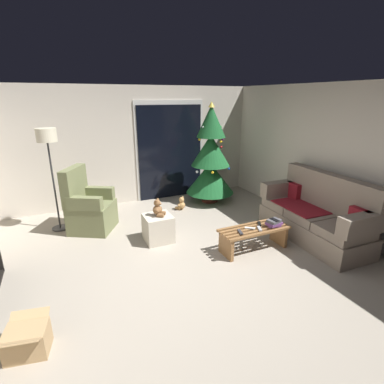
{
  "coord_description": "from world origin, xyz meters",
  "views": [
    {
      "loc": [
        -1.41,
        -3.25,
        2.27
      ],
      "look_at": [
        0.4,
        0.7,
        0.85
      ],
      "focal_mm": 27.41,
      "sensor_mm": 36.0,
      "label": 1
    }
  ],
  "objects_px": {
    "remote_white": "(250,228)",
    "armchair": "(89,208)",
    "ottoman": "(158,228)",
    "remote_graphite": "(240,232)",
    "couch": "(316,216)",
    "cell_phone": "(275,220)",
    "book_stack": "(274,223)",
    "christmas_tree": "(210,160)",
    "cardboard_box_open_near_shelf": "(27,341)",
    "teddy_bear_honey_by_tree": "(181,204)",
    "remote_black": "(259,224)",
    "teddy_bear_chestnut": "(158,209)",
    "coffee_table": "(254,235)",
    "floor_lamp": "(48,145)",
    "remote_silver": "(259,229)"
  },
  "relations": [
    {
      "from": "remote_black",
      "to": "teddy_bear_chestnut",
      "type": "distance_m",
      "value": 1.62
    },
    {
      "from": "remote_black",
      "to": "remote_white",
      "type": "relative_size",
      "value": 1.0
    },
    {
      "from": "floor_lamp",
      "to": "teddy_bear_chestnut",
      "type": "bearing_deg",
      "value": -38.34
    },
    {
      "from": "floor_lamp",
      "to": "ottoman",
      "type": "bearing_deg",
      "value": -38.35
    },
    {
      "from": "cell_phone",
      "to": "floor_lamp",
      "type": "distance_m",
      "value": 3.84
    },
    {
      "from": "remote_white",
      "to": "armchair",
      "type": "xyz_separation_m",
      "value": [
        -2.12,
        1.82,
        0.02
      ]
    },
    {
      "from": "cardboard_box_open_near_shelf",
      "to": "teddy_bear_chestnut",
      "type": "bearing_deg",
      "value": 42.04
    },
    {
      "from": "ottoman",
      "to": "teddy_bear_honey_by_tree",
      "type": "bearing_deg",
      "value": 52.07
    },
    {
      "from": "couch",
      "to": "floor_lamp",
      "type": "height_order",
      "value": "floor_lamp"
    },
    {
      "from": "couch",
      "to": "christmas_tree",
      "type": "distance_m",
      "value": 2.51
    },
    {
      "from": "book_stack",
      "to": "teddy_bear_honey_by_tree",
      "type": "xyz_separation_m",
      "value": [
        -0.67,
        2.1,
        -0.3
      ]
    },
    {
      "from": "remote_black",
      "to": "teddy_bear_chestnut",
      "type": "relative_size",
      "value": 0.55
    },
    {
      "from": "coffee_table",
      "to": "cardboard_box_open_near_shelf",
      "type": "height_order",
      "value": "coffee_table"
    },
    {
      "from": "remote_black",
      "to": "cardboard_box_open_near_shelf",
      "type": "xyz_separation_m",
      "value": [
        -3.19,
        -0.81,
        -0.24
      ]
    },
    {
      "from": "book_stack",
      "to": "armchair",
      "type": "distance_m",
      "value": 3.15
    },
    {
      "from": "coffee_table",
      "to": "teddy_bear_honey_by_tree",
      "type": "height_order",
      "value": "coffee_table"
    },
    {
      "from": "armchair",
      "to": "cardboard_box_open_near_shelf",
      "type": "distance_m",
      "value": 2.7
    },
    {
      "from": "couch",
      "to": "cardboard_box_open_near_shelf",
      "type": "height_order",
      "value": "couch"
    },
    {
      "from": "book_stack",
      "to": "christmas_tree",
      "type": "distance_m",
      "value": 2.38
    },
    {
      "from": "remote_black",
      "to": "teddy_bear_chestnut",
      "type": "bearing_deg",
      "value": 0.13
    },
    {
      "from": "armchair",
      "to": "christmas_tree",
      "type": "bearing_deg",
      "value": 9.15
    },
    {
      "from": "coffee_table",
      "to": "remote_graphite",
      "type": "bearing_deg",
      "value": -170.18
    },
    {
      "from": "book_stack",
      "to": "teddy_bear_honey_by_tree",
      "type": "bearing_deg",
      "value": 107.69
    },
    {
      "from": "ottoman",
      "to": "floor_lamp",
      "type": "bearing_deg",
      "value": 141.65
    },
    {
      "from": "floor_lamp",
      "to": "book_stack",
      "type": "bearing_deg",
      "value": -35.38
    },
    {
      "from": "coffee_table",
      "to": "remote_silver",
      "type": "distance_m",
      "value": 0.16
    },
    {
      "from": "remote_black",
      "to": "book_stack",
      "type": "height_order",
      "value": "book_stack"
    },
    {
      "from": "remote_white",
      "to": "floor_lamp",
      "type": "bearing_deg",
      "value": -90.77
    },
    {
      "from": "couch",
      "to": "cell_phone",
      "type": "xyz_separation_m",
      "value": [
        -0.87,
        0.0,
        0.08
      ]
    },
    {
      "from": "remote_white",
      "to": "armchair",
      "type": "bearing_deg",
      "value": -93.04
    },
    {
      "from": "couch",
      "to": "remote_silver",
      "type": "xyz_separation_m",
      "value": [
        -1.13,
        0.02,
        -0.02
      ]
    },
    {
      "from": "armchair",
      "to": "remote_white",
      "type": "bearing_deg",
      "value": -40.57
    },
    {
      "from": "cell_phone",
      "to": "book_stack",
      "type": "bearing_deg",
      "value": 60.07
    },
    {
      "from": "ottoman",
      "to": "teddy_bear_chestnut",
      "type": "bearing_deg",
      "value": -36.12
    },
    {
      "from": "coffee_table",
      "to": "remote_silver",
      "type": "xyz_separation_m",
      "value": [
        0.04,
        -0.07,
        0.13
      ]
    },
    {
      "from": "remote_graphite",
      "to": "remote_silver",
      "type": "relative_size",
      "value": 1.0
    },
    {
      "from": "remote_graphite",
      "to": "teddy_bear_chestnut",
      "type": "distance_m",
      "value": 1.35
    },
    {
      "from": "coffee_table",
      "to": "remote_silver",
      "type": "height_order",
      "value": "remote_silver"
    },
    {
      "from": "coffee_table",
      "to": "armchair",
      "type": "relative_size",
      "value": 0.97
    },
    {
      "from": "couch",
      "to": "cell_phone",
      "type": "relative_size",
      "value": 13.68
    },
    {
      "from": "couch",
      "to": "remote_white",
      "type": "distance_m",
      "value": 1.26
    },
    {
      "from": "book_stack",
      "to": "floor_lamp",
      "type": "height_order",
      "value": "floor_lamp"
    },
    {
      "from": "remote_graphite",
      "to": "book_stack",
      "type": "xyz_separation_m",
      "value": [
        0.6,
        -0.02,
        0.05
      ]
    },
    {
      "from": "remote_graphite",
      "to": "armchair",
      "type": "bearing_deg",
      "value": 151.23
    },
    {
      "from": "remote_silver",
      "to": "christmas_tree",
      "type": "relative_size",
      "value": 0.07
    },
    {
      "from": "coffee_table",
      "to": "remote_black",
      "type": "distance_m",
      "value": 0.21
    },
    {
      "from": "ottoman",
      "to": "remote_graphite",
      "type": "bearing_deg",
      "value": -45.11
    },
    {
      "from": "coffee_table",
      "to": "remote_black",
      "type": "bearing_deg",
      "value": 26.49
    },
    {
      "from": "teddy_bear_honey_by_tree",
      "to": "cardboard_box_open_near_shelf",
      "type": "height_order",
      "value": "cardboard_box_open_near_shelf"
    },
    {
      "from": "couch",
      "to": "teddy_bear_honey_by_tree",
      "type": "height_order",
      "value": "couch"
    }
  ]
}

